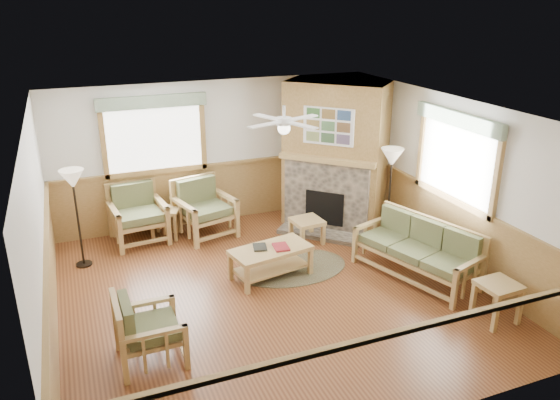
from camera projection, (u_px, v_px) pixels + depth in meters
name	position (u px, v px, depth m)	size (l,w,h in m)	color
floor	(273.00, 292.00, 8.11)	(6.00, 6.00, 0.01)	brown
ceiling	(272.00, 111.00, 7.15)	(6.00, 6.00, 0.01)	white
wall_back	(215.00, 153.00, 10.23)	(6.00, 0.02, 2.70)	silver
wall_front	(389.00, 317.00, 5.02)	(6.00, 0.02, 2.70)	silver
wall_left	(41.00, 240.00, 6.59)	(0.02, 6.00, 2.70)	silver
wall_right	(448.00, 181.00, 8.67)	(0.02, 6.00, 2.70)	silver
wainscot	(272.00, 258.00, 7.91)	(6.00, 6.00, 1.10)	olive
fireplace	(335.00, 154.00, 10.12)	(2.20, 2.20, 2.70)	olive
window_back	(151.00, 94.00, 9.40)	(1.90, 0.16, 1.50)	white
window_right	(463.00, 110.00, 8.07)	(0.16, 1.90, 1.50)	white
ceiling_fan	(284.00, 108.00, 7.53)	(1.24, 1.24, 0.36)	white
sofa	(416.00, 250.00, 8.38)	(0.80, 1.94, 0.89)	tan
armchair_back_left	(138.00, 214.00, 9.60)	(0.90, 0.90, 1.01)	tan
armchair_back_right	(205.00, 209.00, 9.83)	(0.91, 0.91, 1.02)	tan
armchair_left	(150.00, 328.00, 6.46)	(0.77, 0.77, 0.86)	tan
coffee_table	(271.00, 262.00, 8.44)	(1.22, 0.61, 0.49)	tan
end_table_chairs	(166.00, 223.00, 9.85)	(0.48, 0.46, 0.54)	tan
end_table_sofa	(496.00, 302.00, 7.29)	(0.50, 0.48, 0.56)	tan
footstool	(307.00, 231.00, 9.63)	(0.50, 0.50, 0.44)	tan
braided_rug	(292.00, 267.00, 8.80)	(1.83, 1.83, 0.01)	#4C452E
floor_lamp_left	(78.00, 219.00, 8.61)	(0.37, 0.37, 1.63)	black
floor_lamp_right	(389.00, 195.00, 9.50)	(0.39, 0.39, 1.71)	black
book_red	(281.00, 246.00, 8.36)	(0.22, 0.30, 0.03)	maroon
book_dark	(260.00, 246.00, 8.36)	(0.20, 0.27, 0.03)	black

